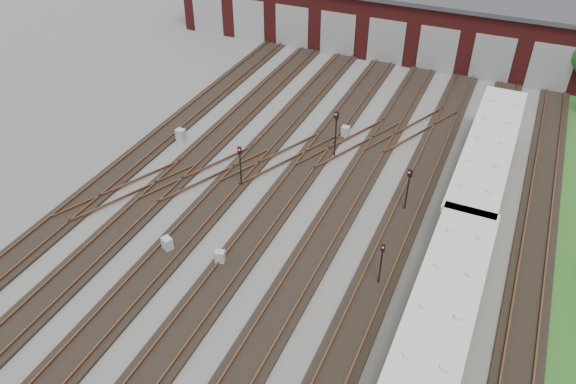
% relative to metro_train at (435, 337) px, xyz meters
% --- Properties ---
extents(ground, '(120.00, 120.00, 0.00)m').
position_rel_metro_train_xyz_m(ground, '(-10.00, -0.36, -2.09)').
color(ground, '#484643').
rests_on(ground, ground).
extents(track_network, '(30.40, 70.00, 0.33)m').
position_rel_metro_train_xyz_m(track_network, '(-10.17, 0.23, -1.98)').
color(track_network, black).
rests_on(track_network, ground).
extents(maintenance_shed, '(51.00, 12.50, 6.35)m').
position_rel_metro_train_xyz_m(maintenance_shed, '(-10.01, 39.62, 1.11)').
color(maintenance_shed, '#4B1212').
rests_on(maintenance_shed, ground).
extents(metro_train, '(3.14, 48.67, 3.44)m').
position_rel_metro_train_xyz_m(metro_train, '(0.00, 0.00, 0.00)').
color(metro_train, black).
rests_on(metro_train, ground).
extents(signal_mast_0, '(0.30, 0.29, 3.22)m').
position_rel_metro_train_xyz_m(signal_mast_0, '(-15.20, 9.39, -0.03)').
color(signal_mast_0, black).
rests_on(signal_mast_0, ground).
extents(signal_mast_1, '(0.31, 0.29, 3.82)m').
position_rel_metro_train_xyz_m(signal_mast_1, '(-10.58, 15.55, 0.33)').
color(signal_mast_1, black).
rests_on(signal_mast_1, ground).
extents(signal_mast_2, '(0.29, 0.28, 3.24)m').
position_rel_metro_train_xyz_m(signal_mast_2, '(-4.13, 11.35, -0.02)').
color(signal_mast_2, black).
rests_on(signal_mast_2, ground).
extents(signal_mast_3, '(0.24, 0.22, 3.00)m').
position_rel_metro_train_xyz_m(signal_mast_3, '(-3.78, 4.18, -0.19)').
color(signal_mast_3, black).
rests_on(signal_mast_3, ground).
extents(relay_cabinet_0, '(0.74, 0.69, 0.99)m').
position_rel_metro_train_xyz_m(relay_cabinet_0, '(-16.15, 1.74, -1.60)').
color(relay_cabinet_0, '#9A9C9F').
rests_on(relay_cabinet_0, ground).
extents(relay_cabinet_1, '(0.69, 0.59, 1.10)m').
position_rel_metro_train_xyz_m(relay_cabinet_1, '(-22.28, 12.76, -1.54)').
color(relay_cabinet_1, '#9A9C9F').
rests_on(relay_cabinet_1, ground).
extents(relay_cabinet_2, '(0.66, 0.60, 0.93)m').
position_rel_metro_train_xyz_m(relay_cabinet_2, '(-12.72, 2.06, -1.63)').
color(relay_cabinet_2, '#9A9C9F').
rests_on(relay_cabinet_2, ground).
extents(relay_cabinet_3, '(0.61, 0.51, 1.00)m').
position_rel_metro_train_xyz_m(relay_cabinet_3, '(-10.77, 18.54, -1.59)').
color(relay_cabinet_3, '#9A9C9F').
rests_on(relay_cabinet_3, ground).
extents(relay_cabinet_4, '(0.76, 0.69, 1.06)m').
position_rel_metro_train_xyz_m(relay_cabinet_4, '(-1.45, 14.55, -1.56)').
color(relay_cabinet_4, '#9A9C9F').
rests_on(relay_cabinet_4, ground).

